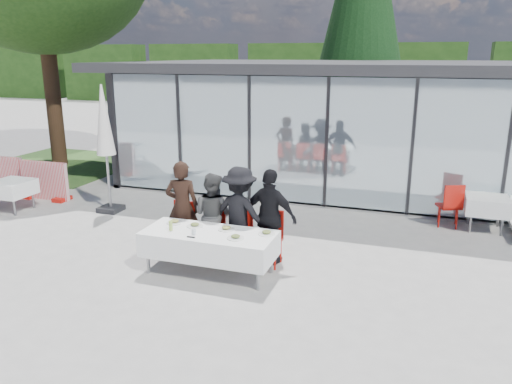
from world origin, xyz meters
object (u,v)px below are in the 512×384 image
Objects in this scene: diner_d at (270,217)px; plate_d at (267,233)px; diner_chair_a at (183,224)px; plate_c at (226,228)px; diner_c at (240,214)px; diner_a at (182,207)px; plate_b at (195,225)px; diner_chair_b at (212,228)px; plate_extra at (236,237)px; plate_a at (175,222)px; market_umbrella at (104,129)px; dining_table at (209,244)px; spare_table_right at (486,205)px; spare_table_left at (12,188)px; diner_chair_d at (270,235)px; juice_bottle at (171,226)px; spare_chair_b at (451,204)px; folded_eyeglasses at (191,237)px; diner_b at (212,215)px; diner_chair_c at (240,231)px.

diner_d is 0.57m from plate_d.
plate_d is at bearing -16.16° from diner_chair_a.
diner_c is at bearing 86.93° from plate_c.
diner_a is 1.73m from diner_d.
diner_chair_a reaches higher than plate_b.
plate_extra is (0.81, -0.89, 0.24)m from diner_chair_b.
market_umbrella is (-2.93, 2.23, 1.22)m from plate_a.
dining_table is 1.19m from diner_d.
diner_a is 2.05× the size of spare_table_right.
spare_table_left is at bearing 163.57° from dining_table.
diner_chair_d is 5.06m from market_umbrella.
diner_chair_b is 1.12m from diner_chair_d.
diner_chair_d is 4.99m from spare_table_right.
juice_bottle is 0.17× the size of spare_chair_b.
plate_extra is at bearing -48.50° from plate_c.
plate_b is 5.68m from spare_chair_b.
diner_chair_b is 1.17m from diner_d.
diner_d is 6.05× the size of plate_extra.
spare_chair_b is (4.32, 3.69, -0.24)m from plate_b.
juice_bottle is 0.06× the size of market_umbrella.
diner_c is at bearing 0.96° from diner_chair_a.
plate_a is at bearing 179.71° from plate_d.
diner_chair_b reaches higher than folded_eyeglasses.
diner_c is 10.41× the size of juice_bottle.
market_umbrella is at bearing 17.35° from spare_table_left.
diner_d reaches higher than dining_table.
plate_b is 1.00× the size of plate_c.
diner_chair_c is (0.54, -0.02, -0.25)m from diner_b.
spare_table_left is at bearing 164.30° from plate_b.
market_umbrella reaches higher than diner_chair_a.
dining_table is at bearing -140.19° from plate_c.
diner_chair_a is 0.62× the size of diner_b.
juice_bottle is 0.52m from folded_eyeglasses.
diner_a is 1.81× the size of diner_chair_c.
diner_d reaches higher than plate_d.
juice_bottle reaches higher than spare_table_right.
diner_chair_c and diner_chair_d have the same top height.
diner_chair_c is 0.96m from plate_extra.
diner_b is 1.62× the size of diner_chair_c.
diner_c is 12.39× the size of folded_eyeglasses.
diner_chair_c is at bearing 13.00° from diner_d.
diner_chair_c is at bearing 0.00° from diner_chair_b.
diner_chair_c is 0.33× the size of market_umbrella.
diner_a is 12.59× the size of folded_eyeglasses.
plate_c is 1.00× the size of plate_d.
spare_table_left is (-6.79, 1.00, 0.02)m from diner_chair_d.
diner_b is at bearing 9.07° from diner_c.
spare_table_right is (3.83, 3.18, -0.31)m from diner_d.
diner_c is 6.29m from spare_table_left.
dining_table is 0.83m from plate_a.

